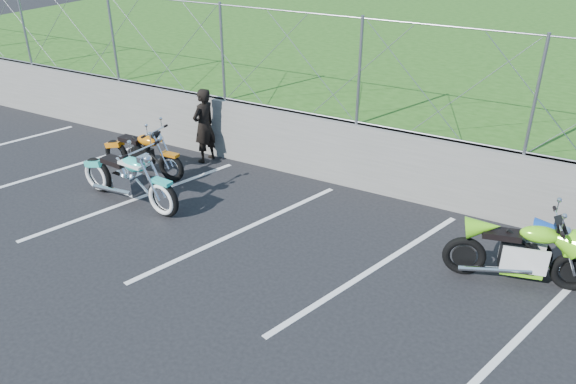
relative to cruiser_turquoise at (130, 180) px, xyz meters
The scene contains 9 objects.
ground 2.52m from the cruiser_turquoise, 19.24° to the right, with size 90.00×90.00×0.00m, color black.
retaining_wall 3.56m from the cruiser_turquoise, 48.96° to the left, with size 30.00×0.22×1.30m, color #60605B.
grass_field 12.90m from the cruiser_turquoise, 79.56° to the left, with size 30.00×20.00×1.30m, color #255216.
chain_link_fence 3.99m from the cruiser_turquoise, 48.96° to the left, with size 28.00×0.03×2.00m.
parking_lines 3.57m from the cruiser_turquoise, ahead, with size 18.29×4.31×0.01m.
cruiser_turquoise is the anchor object (origin of this frame).
naked_orange 1.30m from the cruiser_turquoise, 120.64° to the left, with size 2.07×0.70×1.03m.
sportbike_green 6.78m from the cruiser_turquoise, ahead, with size 2.13×0.77×1.12m.
person_standing 2.30m from the cruiser_turquoise, 88.89° to the left, with size 0.59×0.39×1.62m, color black.
Camera 1 is at (4.67, -5.90, 5.05)m, focal length 35.00 mm.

